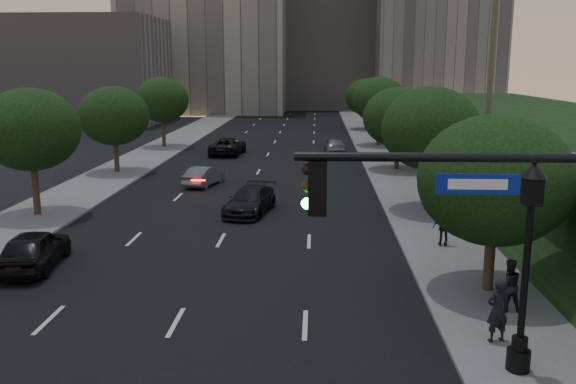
{
  "coord_description": "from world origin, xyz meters",
  "views": [
    {
      "loc": [
        4.29,
        -12.4,
        7.83
      ],
      "look_at": [
        3.35,
        7.76,
        3.6
      ],
      "focal_mm": 38.0,
      "sensor_mm": 36.0,
      "label": 1
    }
  ],
  "objects_px": {
    "sedan_far_right": "(335,147)",
    "pedestrian_b": "(508,285)",
    "sedan_far_left": "(228,146)",
    "pedestrian_c": "(444,227)",
    "sedan_near_left": "(34,249)",
    "sedan_mid_left": "(204,176)",
    "traffic_signal_mast": "(539,306)",
    "pedestrian_a": "(498,310)",
    "sedan_near_right": "(250,201)",
    "street_lamp": "(525,278)"
  },
  "relations": [
    {
      "from": "sedan_far_right",
      "to": "pedestrian_b",
      "type": "relative_size",
      "value": 2.67
    },
    {
      "from": "sedan_far_left",
      "to": "pedestrian_c",
      "type": "bearing_deg",
      "value": 119.76
    },
    {
      "from": "sedan_near_left",
      "to": "pedestrian_c",
      "type": "distance_m",
      "value": 16.86
    },
    {
      "from": "sedan_mid_left",
      "to": "sedan_far_right",
      "type": "bearing_deg",
      "value": -108.76
    },
    {
      "from": "sedan_mid_left",
      "to": "sedan_far_left",
      "type": "height_order",
      "value": "sedan_far_left"
    },
    {
      "from": "sedan_mid_left",
      "to": "traffic_signal_mast",
      "type": "bearing_deg",
      "value": 125.64
    },
    {
      "from": "sedan_far_left",
      "to": "pedestrian_b",
      "type": "bearing_deg",
      "value": 115.77
    },
    {
      "from": "pedestrian_a",
      "to": "pedestrian_b",
      "type": "distance_m",
      "value": 2.44
    },
    {
      "from": "sedan_far_left",
      "to": "sedan_near_right",
      "type": "xyz_separation_m",
      "value": [
        4.31,
        -21.61,
        -0.07
      ]
    },
    {
      "from": "sedan_near_right",
      "to": "pedestrian_c",
      "type": "distance_m",
      "value": 10.87
    },
    {
      "from": "sedan_near_left",
      "to": "sedan_far_left",
      "type": "bearing_deg",
      "value": -102.16
    },
    {
      "from": "sedan_mid_left",
      "to": "pedestrian_a",
      "type": "bearing_deg",
      "value": 132.94
    },
    {
      "from": "sedan_far_left",
      "to": "sedan_far_right",
      "type": "distance_m",
      "value": 9.49
    },
    {
      "from": "traffic_signal_mast",
      "to": "sedan_near_left",
      "type": "distance_m",
      "value": 19.41
    },
    {
      "from": "street_lamp",
      "to": "pedestrian_a",
      "type": "distance_m",
      "value": 2.28
    },
    {
      "from": "traffic_signal_mast",
      "to": "sedan_near_left",
      "type": "relative_size",
      "value": 1.53
    },
    {
      "from": "sedan_far_right",
      "to": "pedestrian_a",
      "type": "bearing_deg",
      "value": -88.17
    },
    {
      "from": "sedan_mid_left",
      "to": "sedan_far_left",
      "type": "relative_size",
      "value": 0.72
    },
    {
      "from": "pedestrian_b",
      "to": "pedestrian_c",
      "type": "relative_size",
      "value": 1.03
    },
    {
      "from": "traffic_signal_mast",
      "to": "sedan_far_left",
      "type": "height_order",
      "value": "traffic_signal_mast"
    },
    {
      "from": "sedan_near_right",
      "to": "sedan_far_right",
      "type": "xyz_separation_m",
      "value": [
        5.17,
        21.38,
        0.08
      ]
    },
    {
      "from": "sedan_near_left",
      "to": "sedan_mid_left",
      "type": "bearing_deg",
      "value": -108.46
    },
    {
      "from": "pedestrian_b",
      "to": "pedestrian_a",
      "type": "bearing_deg",
      "value": 61.98
    },
    {
      "from": "sedan_far_right",
      "to": "pedestrian_c",
      "type": "xyz_separation_m",
      "value": [
        3.9,
        -27.37,
        0.2
      ]
    },
    {
      "from": "sedan_far_left",
      "to": "sedan_far_right",
      "type": "xyz_separation_m",
      "value": [
        9.48,
        -0.23,
        0.01
      ]
    },
    {
      "from": "sedan_far_left",
      "to": "pedestrian_c",
      "type": "height_order",
      "value": "pedestrian_c"
    },
    {
      "from": "traffic_signal_mast",
      "to": "pedestrian_a",
      "type": "bearing_deg",
      "value": 78.87
    },
    {
      "from": "sedan_near_left",
      "to": "sedan_far_left",
      "type": "relative_size",
      "value": 0.83
    },
    {
      "from": "sedan_far_right",
      "to": "pedestrian_b",
      "type": "distance_m",
      "value": 34.79
    },
    {
      "from": "sedan_near_right",
      "to": "pedestrian_b",
      "type": "relative_size",
      "value": 2.81
    },
    {
      "from": "pedestrian_b",
      "to": "pedestrian_c",
      "type": "height_order",
      "value": "pedestrian_b"
    },
    {
      "from": "street_lamp",
      "to": "pedestrian_b",
      "type": "xyz_separation_m",
      "value": [
        0.89,
        3.89,
        -1.63
      ]
    },
    {
      "from": "street_lamp",
      "to": "sedan_near_right",
      "type": "xyz_separation_m",
      "value": [
        -8.75,
        17.01,
        -1.94
      ]
    },
    {
      "from": "sedan_far_right",
      "to": "pedestrian_c",
      "type": "relative_size",
      "value": 2.76
    },
    {
      "from": "traffic_signal_mast",
      "to": "sedan_near_right",
      "type": "relative_size",
      "value": 1.46
    },
    {
      "from": "traffic_signal_mast",
      "to": "pedestrian_c",
      "type": "distance_m",
      "value": 15.73
    },
    {
      "from": "sedan_near_left",
      "to": "sedan_far_right",
      "type": "bearing_deg",
      "value": -118.71
    },
    {
      "from": "traffic_signal_mast",
      "to": "sedan_near_right",
      "type": "xyz_separation_m",
      "value": [
        -7.46,
        21.4,
        -2.98
      ]
    },
    {
      "from": "traffic_signal_mast",
      "to": "pedestrian_b",
      "type": "height_order",
      "value": "traffic_signal_mast"
    },
    {
      "from": "sedan_mid_left",
      "to": "street_lamp",
      "type": "bearing_deg",
      "value": 131.46
    },
    {
      "from": "pedestrian_c",
      "to": "street_lamp",
      "type": "bearing_deg",
      "value": 88.6
    },
    {
      "from": "sedan_near_left",
      "to": "pedestrian_b",
      "type": "bearing_deg",
      "value": 161.14
    },
    {
      "from": "sedan_near_left",
      "to": "pedestrian_b",
      "type": "height_order",
      "value": "pedestrian_b"
    },
    {
      "from": "sedan_mid_left",
      "to": "sedan_far_left",
      "type": "distance_m",
      "value": 14.1
    },
    {
      "from": "pedestrian_a",
      "to": "pedestrian_c",
      "type": "relative_size",
      "value": 1.12
    },
    {
      "from": "sedan_near_left",
      "to": "sedan_far_right",
      "type": "distance_m",
      "value": 33.21
    },
    {
      "from": "sedan_near_right",
      "to": "pedestrian_c",
      "type": "xyz_separation_m",
      "value": [
        9.07,
        -5.99,
        0.28
      ]
    },
    {
      "from": "pedestrian_b",
      "to": "sedan_near_right",
      "type": "bearing_deg",
      "value": -57.99
    },
    {
      "from": "pedestrian_b",
      "to": "sedan_mid_left",
      "type": "bearing_deg",
      "value": -61.15
    },
    {
      "from": "pedestrian_a",
      "to": "sedan_far_left",
      "type": "bearing_deg",
      "value": -87.95
    }
  ]
}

